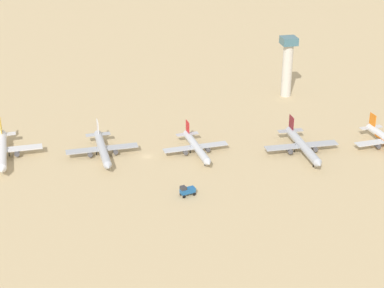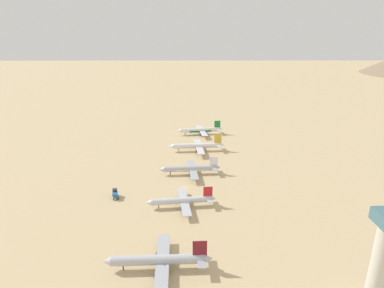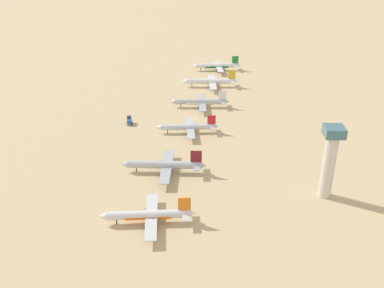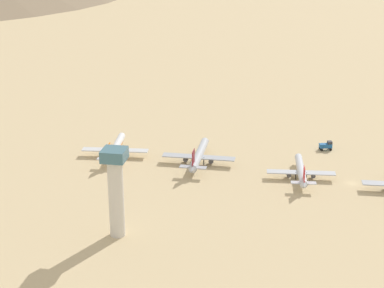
# 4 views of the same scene
# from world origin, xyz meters

# --- Properties ---
(ground_plane) EXTENTS (1800.00, 1800.00, 0.00)m
(ground_plane) POSITION_xyz_m (0.00, 0.00, 0.00)
(ground_plane) COLOR tan
(parked_jet_0) EXTENTS (36.55, 29.78, 10.54)m
(parked_jet_0) POSITION_xyz_m (-14.44, -92.76, 3.51)
(parked_jet_0) COLOR white
(parked_jet_0) RESTS_ON ground
(parked_jet_1) EXTENTS (37.53, 30.46, 10.83)m
(parked_jet_1) POSITION_xyz_m (-9.73, -54.71, 3.65)
(parked_jet_1) COLOR white
(parked_jet_1) RESTS_ON ground
(parked_jet_2) EXTENTS (34.58, 28.07, 9.98)m
(parked_jet_2) POSITION_xyz_m (-3.64, -16.89, 3.32)
(parked_jet_2) COLOR #B2B7C1
(parked_jet_2) RESTS_ON ground
(parked_jet_3) EXTENTS (31.97, 26.02, 9.21)m
(parked_jet_3) POSITION_xyz_m (1.72, 19.06, 3.10)
(parked_jet_3) COLOR silver
(parked_jet_3) RESTS_ON ground
(parked_jet_4) EXTENTS (36.17, 29.28, 10.46)m
(parked_jet_4) POSITION_xyz_m (9.91, 59.65, 3.52)
(parked_jet_4) COLOR #B2B7C1
(parked_jet_4) RESTS_ON ground
(service_truck) EXTENTS (3.93, 5.63, 3.90)m
(service_truck) POSITION_xyz_m (33.69, 8.84, 2.08)
(service_truck) COLOR #1E5999
(service_truck) RESTS_ON ground
(control_tower) EXTENTS (7.20, 7.20, 28.99)m
(control_tower) POSITION_xyz_m (-53.25, 75.24, 16.20)
(control_tower) COLOR beige
(control_tower) RESTS_ON ground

